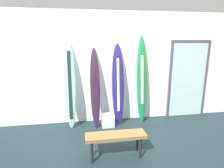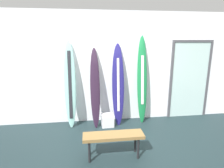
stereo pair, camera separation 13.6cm
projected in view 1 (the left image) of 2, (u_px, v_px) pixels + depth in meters
ground at (125, 143)px, 3.87m from camera, size 8.00×8.00×0.04m
wall_back at (115, 68)px, 4.79m from camera, size 7.20×0.20×2.80m
surfboard_seafoam at (70, 86)px, 4.40m from camera, size 0.27×0.38×2.10m
surfboard_charcoal at (95, 89)px, 4.47m from camera, size 0.24×0.48×1.93m
surfboard_navy at (118, 85)px, 4.59m from camera, size 0.32×0.41×2.03m
surfboard_emerald at (142, 80)px, 4.68m from camera, size 0.26×0.32×2.22m
display_block_left at (108, 120)px, 4.60m from camera, size 0.31×0.31×0.29m
glass_door at (188, 78)px, 5.06m from camera, size 1.12×0.06×2.11m
bench at (116, 137)px, 3.31m from camera, size 1.09×0.30×0.45m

